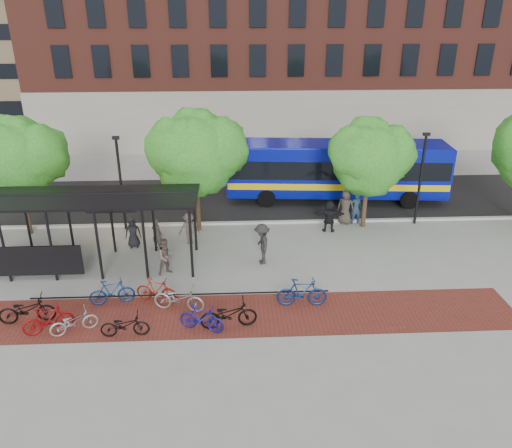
{
  "coord_description": "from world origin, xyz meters",
  "views": [
    {
      "loc": [
        -1.13,
        -21.55,
        11.12
      ],
      "look_at": [
        -0.05,
        0.26,
        1.6
      ],
      "focal_mm": 35.0,
      "sensor_mm": 36.0,
      "label": 1
    }
  ],
  "objects_px": {
    "tree_a": "(18,156)",
    "bus": "(336,168)",
    "pedestrian_7": "(356,208)",
    "pedestrian_8": "(166,257)",
    "bike_6": "(179,298)",
    "pedestrian_6": "(346,207)",
    "pedestrian_1": "(157,234)",
    "bike_11": "(302,292)",
    "tree_b": "(197,150)",
    "lamp_post_right": "(421,176)",
    "bike_1": "(48,319)",
    "pedestrian_0": "(133,232)",
    "bike_2": "(74,322)",
    "pedestrian_5": "(329,216)",
    "tree_c": "(371,155)",
    "bike_0": "(27,310)",
    "bike_4": "(125,325)",
    "pedestrian_9": "(262,244)",
    "bike_8": "(229,314)",
    "bike_7": "(202,318)",
    "lamp_post_left": "(121,181)",
    "bike_3": "(112,292)",
    "pedestrian_3": "(189,228)",
    "bike_5": "(156,290)",
    "bus_shelter": "(76,205)"
  },
  "relations": [
    {
      "from": "bike_1",
      "to": "tree_b",
      "type": "bearing_deg",
      "value": -51.53
    },
    {
      "from": "bike_4",
      "to": "pedestrian_8",
      "type": "bearing_deg",
      "value": -14.6
    },
    {
      "from": "tree_a",
      "to": "pedestrian_6",
      "type": "distance_m",
      "value": 17.31
    },
    {
      "from": "tree_c",
      "to": "bike_2",
      "type": "distance_m",
      "value": 16.46
    },
    {
      "from": "pedestrian_0",
      "to": "pedestrian_9",
      "type": "relative_size",
      "value": 0.81
    },
    {
      "from": "tree_b",
      "to": "lamp_post_right",
      "type": "height_order",
      "value": "tree_b"
    },
    {
      "from": "bike_4",
      "to": "pedestrian_5",
      "type": "bearing_deg",
      "value": -48.16
    },
    {
      "from": "tree_b",
      "to": "bike_3",
      "type": "xyz_separation_m",
      "value": [
        -3.2,
        -7.25,
        -3.91
      ]
    },
    {
      "from": "pedestrian_7",
      "to": "bike_4",
      "type": "bearing_deg",
      "value": 36.85
    },
    {
      "from": "tree_c",
      "to": "pedestrian_9",
      "type": "height_order",
      "value": "tree_c"
    },
    {
      "from": "pedestrian_6",
      "to": "tree_a",
      "type": "bearing_deg",
      "value": 30.86
    },
    {
      "from": "pedestrian_7",
      "to": "pedestrian_8",
      "type": "height_order",
      "value": "pedestrian_7"
    },
    {
      "from": "bike_2",
      "to": "pedestrian_3",
      "type": "xyz_separation_m",
      "value": [
        3.73,
        7.41,
        0.38
      ]
    },
    {
      "from": "bike_1",
      "to": "pedestrian_5",
      "type": "xyz_separation_m",
      "value": [
        12.03,
        8.53,
        0.34
      ]
    },
    {
      "from": "bike_2",
      "to": "bus_shelter",
      "type": "bearing_deg",
      "value": -13.3
    },
    {
      "from": "bike_5",
      "to": "pedestrian_5",
      "type": "distance_m",
      "value": 10.62
    },
    {
      "from": "bike_8",
      "to": "pedestrian_0",
      "type": "height_order",
      "value": "pedestrian_0"
    },
    {
      "from": "pedestrian_1",
      "to": "pedestrian_9",
      "type": "relative_size",
      "value": 0.84
    },
    {
      "from": "bike_4",
      "to": "pedestrian_5",
      "type": "relative_size",
      "value": 1.0
    },
    {
      "from": "tree_a",
      "to": "pedestrian_3",
      "type": "distance_m",
      "value": 9.35
    },
    {
      "from": "bike_2",
      "to": "pedestrian_8",
      "type": "bearing_deg",
      "value": -58.45
    },
    {
      "from": "lamp_post_right",
      "to": "bike_6",
      "type": "distance_m",
      "value": 14.94
    },
    {
      "from": "tree_a",
      "to": "bike_1",
      "type": "distance_m",
      "value": 10.56
    },
    {
      "from": "bike_7",
      "to": "bus",
      "type": "bearing_deg",
      "value": -9.67
    },
    {
      "from": "pedestrian_0",
      "to": "pedestrian_1",
      "type": "relative_size",
      "value": 0.96
    },
    {
      "from": "bike_0",
      "to": "lamp_post_right",
      "type": "bearing_deg",
      "value": -71.93
    },
    {
      "from": "pedestrian_0",
      "to": "pedestrian_9",
      "type": "xyz_separation_m",
      "value": [
        6.34,
        -2.05,
        0.19
      ]
    },
    {
      "from": "lamp_post_left",
      "to": "bike_8",
      "type": "xyz_separation_m",
      "value": [
        5.62,
        -9.37,
        -2.18
      ]
    },
    {
      "from": "bike_2",
      "to": "bike_11",
      "type": "relative_size",
      "value": 0.85
    },
    {
      "from": "tree_c",
      "to": "bike_4",
      "type": "relative_size",
      "value": 3.34
    },
    {
      "from": "tree_b",
      "to": "bus",
      "type": "bearing_deg",
      "value": 27.72
    },
    {
      "from": "tree_c",
      "to": "lamp_post_left",
      "type": "height_order",
      "value": "tree_c"
    },
    {
      "from": "pedestrian_7",
      "to": "pedestrian_8",
      "type": "bearing_deg",
      "value": 22.57
    },
    {
      "from": "tree_a",
      "to": "pedestrian_0",
      "type": "xyz_separation_m",
      "value": [
        5.75,
        -1.98,
        -3.44
      ]
    },
    {
      "from": "pedestrian_7",
      "to": "pedestrian_5",
      "type": "bearing_deg",
      "value": 24.75
    },
    {
      "from": "bike_8",
      "to": "tree_a",
      "type": "bearing_deg",
      "value": 42.62
    },
    {
      "from": "pedestrian_3",
      "to": "pedestrian_9",
      "type": "relative_size",
      "value": 0.85
    },
    {
      "from": "tree_a",
      "to": "bus",
      "type": "distance_m",
      "value": 17.82
    },
    {
      "from": "pedestrian_1",
      "to": "bike_11",
      "type": "bearing_deg",
      "value": 172.66
    },
    {
      "from": "bike_3",
      "to": "bus_shelter",
      "type": "bearing_deg",
      "value": 18.95
    },
    {
      "from": "bike_3",
      "to": "pedestrian_7",
      "type": "height_order",
      "value": "pedestrian_7"
    },
    {
      "from": "bike_4",
      "to": "pedestrian_8",
      "type": "height_order",
      "value": "pedestrian_8"
    },
    {
      "from": "pedestrian_0",
      "to": "pedestrian_7",
      "type": "distance_m",
      "value": 12.05
    },
    {
      "from": "bike_6",
      "to": "bike_7",
      "type": "xyz_separation_m",
      "value": [
        0.97,
        -1.43,
        -0.01
      ]
    },
    {
      "from": "bike_0",
      "to": "pedestrian_7",
      "type": "relative_size",
      "value": 1.15
    },
    {
      "from": "bike_4",
      "to": "bike_5",
      "type": "height_order",
      "value": "bike_5"
    },
    {
      "from": "pedestrian_7",
      "to": "tree_c",
      "type": "bearing_deg",
      "value": 131.67
    },
    {
      "from": "bike_6",
      "to": "pedestrian_6",
      "type": "relative_size",
      "value": 1.05
    },
    {
      "from": "bike_11",
      "to": "bike_3",
      "type": "bearing_deg",
      "value": 88.41
    },
    {
      "from": "bike_4",
      "to": "pedestrian_3",
      "type": "height_order",
      "value": "pedestrian_3"
    }
  ]
}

